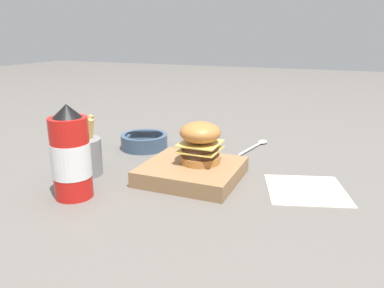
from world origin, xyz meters
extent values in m
plane|color=#5B5651|center=(0.00, 0.00, 0.00)|extent=(6.00, 6.00, 0.00)
cube|color=olive|center=(0.02, 0.02, 0.02)|extent=(0.22, 0.21, 0.04)
cylinder|color=#AD6B33|center=(0.03, 0.04, 0.05)|extent=(0.10, 0.10, 0.02)
cylinder|color=#422819|center=(0.03, 0.04, 0.06)|extent=(0.09, 0.09, 0.01)
cube|color=#EAC656|center=(0.03, 0.04, 0.07)|extent=(0.09, 0.09, 0.00)
cylinder|color=#422819|center=(0.03, 0.04, 0.08)|extent=(0.09, 0.09, 0.01)
cube|color=#EAC656|center=(0.03, 0.04, 0.08)|extent=(0.09, 0.09, 0.00)
ellipsoid|color=#AD6B33|center=(0.03, 0.04, 0.11)|extent=(0.10, 0.10, 0.05)
cylinder|color=red|center=(-0.17, -0.17, 0.09)|extent=(0.08, 0.08, 0.17)
cylinder|color=silver|center=(-0.17, -0.17, 0.08)|extent=(0.08, 0.08, 0.07)
cone|color=black|center=(-0.17, -0.17, 0.19)|extent=(0.06, 0.06, 0.03)
cylinder|color=slate|center=(-0.24, -0.05, 0.04)|extent=(0.09, 0.09, 0.09)
cube|color=#E5B760|center=(-0.23, -0.04, 0.10)|extent=(0.03, 0.03, 0.09)
cube|color=#E5B760|center=(-0.23, -0.06, 0.10)|extent=(0.02, 0.02, 0.09)
cube|color=#E5B760|center=(-0.22, -0.04, 0.10)|extent=(0.03, 0.02, 0.09)
cube|color=#E5B760|center=(-0.23, -0.06, 0.10)|extent=(0.01, 0.03, 0.09)
cube|color=#E5B760|center=(-0.24, -0.03, 0.10)|extent=(0.04, 0.01, 0.09)
cube|color=#E5B760|center=(-0.24, -0.05, 0.09)|extent=(0.02, 0.02, 0.07)
cube|color=#E5B760|center=(-0.25, -0.07, 0.10)|extent=(0.02, 0.03, 0.09)
cylinder|color=#384C66|center=(-0.21, 0.19, 0.02)|extent=(0.14, 0.14, 0.04)
cylinder|color=beige|center=(-0.21, 0.19, 0.04)|extent=(0.11, 0.11, 0.01)
cylinder|color=silver|center=(0.09, 0.29, 0.01)|extent=(0.04, 0.14, 0.01)
ellipsoid|color=silver|center=(0.11, 0.38, 0.01)|extent=(0.03, 0.04, 0.01)
cylinder|color=#9E140F|center=(-0.06, 0.24, 0.00)|extent=(0.06, 0.06, 0.00)
cube|color=beige|center=(0.28, 0.05, 0.00)|extent=(0.21, 0.21, 0.00)
camera|label=1|loc=(0.34, -0.76, 0.34)|focal=35.00mm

